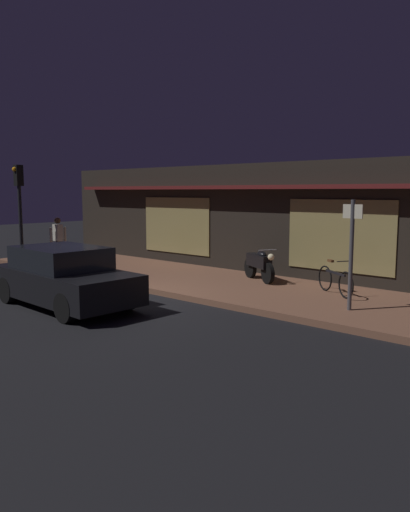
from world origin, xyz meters
The scene contains 9 objects.
ground_plane centered at (0.00, 0.00, 0.00)m, with size 60.00×60.00×0.00m, color black.
sidewalk_slab centered at (0.00, 3.00, 0.07)m, with size 18.00×4.00×0.15m, color brown.
storefront_building centered at (0.00, 6.39, 1.80)m, with size 18.00×3.30×3.60m.
motorcycle centered at (1.28, 3.88, 0.65)m, with size 1.57×0.93×0.97m.
bicycle_parked centered at (3.83, 3.57, 0.51)m, with size 1.42×0.92×0.91m.
person_photographer centered at (-5.82, 1.76, 1.03)m, with size 0.41×0.62×1.67m.
sign_post centered at (4.86, 2.24, 1.51)m, with size 0.44×0.09×2.40m.
traffic_light_pole centered at (-6.35, 0.68, 2.48)m, with size 0.24×0.33×3.60m.
parked_car_far centered at (-0.68, -1.32, 0.70)m, with size 4.17×1.93×1.42m.
Camera 1 is at (9.62, -7.84, 2.73)m, focal length 35.17 mm.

